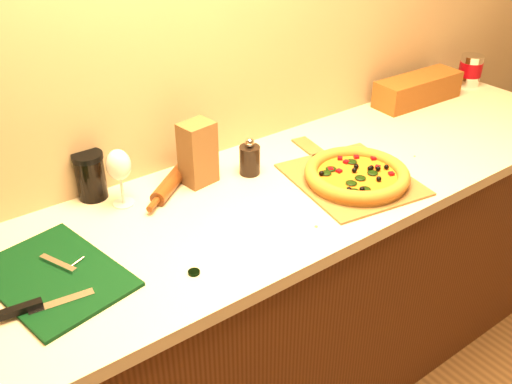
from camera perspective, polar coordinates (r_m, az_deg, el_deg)
name	(u,v)px	position (r m, az deg, el deg)	size (l,w,h in m)	color
cabinet	(254,315)	(2.01, -0.25, -12.15)	(2.80, 0.65, 0.86)	#42220E
countertop	(253,205)	(1.73, -0.28, -1.30)	(2.84, 0.68, 0.04)	beige
pizza_peel	(349,177)	(1.86, 9.26, 1.49)	(0.41, 0.55, 0.01)	brown
pizza	(357,175)	(1.82, 10.05, 1.70)	(0.33, 0.33, 0.05)	#A76229
cutting_board	(54,277)	(1.50, -19.54, -8.03)	(0.33, 0.42, 0.03)	black
bottle_cap	(194,272)	(1.45, -6.22, -7.98)	(0.03, 0.03, 0.01)	black
pepper_grinder	(250,159)	(1.84, -0.64, 3.32)	(0.07, 0.07, 0.13)	black
rolling_pin	(173,180)	(1.79, -8.34, 1.15)	(0.28, 0.23, 0.05)	#5F2C10
coffee_canister	(470,70)	(2.74, 20.64, 11.37)	(0.10, 0.10, 0.14)	silver
bread_bag	(418,89)	(2.48, 15.87, 9.85)	(0.40, 0.13, 0.11)	brown
wine_glass	(119,166)	(1.68, -13.57, 2.50)	(0.07, 0.07, 0.18)	silver
paper_bag	(198,153)	(1.77, -5.84, 3.89)	(0.10, 0.08, 0.20)	brown
dark_jar	(90,176)	(1.77, -16.23, 1.58)	(0.09, 0.09, 0.15)	black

